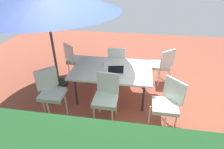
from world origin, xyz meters
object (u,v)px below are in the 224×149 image
chair_southwest (162,64)px  chair_southeast (74,58)px  chair_northeast (51,90)px  chair_northwest (168,102)px  dining_table (112,71)px  laptop (116,71)px  chair_south (117,61)px  chair_north (106,96)px  cup (105,65)px

chair_southwest → chair_southeast: bearing=-38.9°
chair_southwest → chair_northeast: same height
chair_northwest → dining_table: bearing=-169.1°
chair_northwest → laptop: 1.24m
chair_south → chair_northeast: 1.89m
dining_table → chair_north: bearing=90.3°
dining_table → laptop: laptop is taller
chair_southwest → chair_northeast: bearing=-6.0°
chair_southwest → cup: bearing=-11.6°
laptop → cup: (0.28, -0.24, 0.01)m
chair_northeast → chair_north: bearing=-45.5°
chair_south → cup: (0.19, 0.69, 0.24)m
dining_table → chair_south: bearing=-90.9°
chair_southwest → cup: 1.56m
cup → laptop: bearing=140.0°
chair_northeast → cup: bearing=-4.4°
chair_southwest → cup: size_ratio=8.81×
chair_northwest → cup: size_ratio=8.81×
chair_northeast → laptop: chair_northeast is taller
chair_northwest → chair_north: same height
chair_southwest → chair_southeast: (2.33, 0.03, 0.00)m
chair_north → cup: 0.88m
chair_northwest → chair_north: bearing=-136.2°
chair_south → laptop: bearing=93.9°
dining_table → chair_northeast: 1.36m
dining_table → chair_northwest: 1.40m
dining_table → chair_northwest: (-1.16, 0.77, -0.14)m
chair_south → chair_southeast: 1.17m
dining_table → chair_north: (-0.00, 0.75, -0.14)m
dining_table → cup: (0.18, -0.07, 0.10)m
dining_table → chair_southeast: bearing=-33.5°
chair_south → cup: 0.76m
dining_table → chair_northwest: size_ratio=1.80×
chair_northwest → chair_southeast: same height
dining_table → chair_southwest: size_ratio=1.80×
chair_northeast → chair_northwest: same height
dining_table → chair_north: chair_north is taller
chair_north → cup: chair_north is taller
chair_south → cup: bearing=72.8°
dining_table → chair_northeast: chair_northeast is taller
chair_south → chair_north: same height
chair_northwest → chair_southeast: 2.77m
laptop → chair_southeast: bearing=-48.2°
chair_northeast → chair_southwest: bearing=-11.4°
dining_table → chair_south: 0.78m
laptop → chair_northeast: bearing=13.5°
chair_northeast → chair_southeast: 1.51m
chair_southeast → chair_northwest: bearing=-172.9°
chair_north → chair_southwest: bearing=57.4°
chair_southwest → laptop: size_ratio=2.70×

